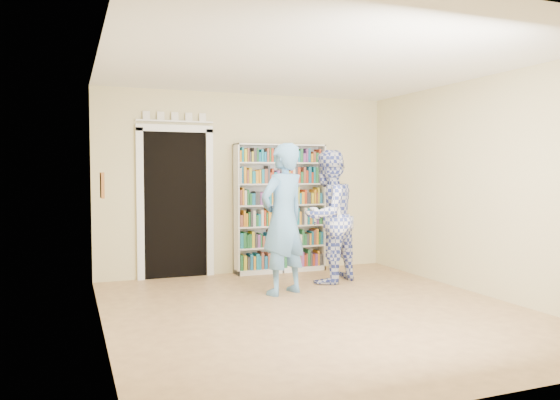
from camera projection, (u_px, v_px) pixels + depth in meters
The scene contains 11 objects.
floor at pixel (318, 311), 6.00m from camera, with size 5.00×5.00×0.00m, color #926946.
ceiling at pixel (319, 63), 5.86m from camera, with size 5.00×5.00×0.00m, color white.
wall_back at pixel (248, 184), 8.25m from camera, with size 4.50×4.50×0.00m, color beige.
wall_left at pixel (101, 191), 5.11m from camera, with size 5.00×5.00×0.00m, color beige.
wall_right at pixel (483, 186), 6.74m from camera, with size 5.00×5.00×0.00m, color beige.
bookshelf at pixel (280, 208), 8.30m from camera, with size 1.42×0.27×1.95m.
doorway at pixel (175, 196), 7.84m from camera, with size 1.10×0.08×2.43m.
wall_art at pixel (102, 185), 5.30m from camera, with size 0.03×0.25×0.25m, color brown.
man_blue at pixel (283, 219), 6.79m from camera, with size 0.69×0.45×1.88m, color #5489BB.
man_plaid at pixel (328, 216), 7.51m from camera, with size 0.89×0.69×1.83m, color #34439F.
paper_sheet at pixel (342, 210), 7.35m from camera, with size 0.21×0.01×0.30m, color white.
Camera 1 is at (-2.54, -5.37, 1.53)m, focal length 35.00 mm.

